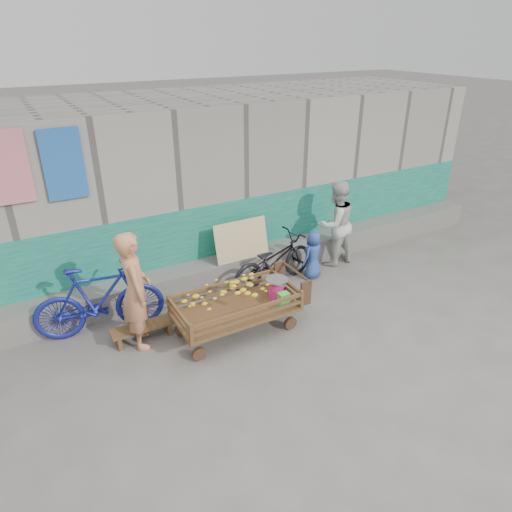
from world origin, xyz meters
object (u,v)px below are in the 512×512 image
bicycle_dark (273,261)px  banana_cart (234,300)px  child (313,255)px  vendor_man (135,290)px  bench (143,329)px  woman (335,224)px  bicycle_blue (99,300)px

bicycle_dark → banana_cart: bearing=118.7°
child → bicycle_dark: size_ratio=0.52×
child → vendor_man: bearing=-9.2°
child → bicycle_dark: bearing=-26.9°
bench → vendor_man: bearing=-123.9°
woman → bicycle_blue: 4.42m
vendor_man → bicycle_blue: 0.75m
child → bicycle_blue: bearing=-18.2°
banana_cart → bicycle_dark: (1.28, 0.99, -0.11)m
vendor_man → banana_cart: bearing=-101.7°
bicycle_dark → bench: bearing=91.6°
woman → bicycle_blue: woman is taller
child → banana_cart: bearing=6.6°
woman → bicycle_blue: (-4.41, -0.13, -0.26)m
bicycle_dark → child: bearing=-109.8°
banana_cart → child: size_ratio=2.19×
vendor_man → bicycle_dark: 2.65m
banana_cart → child: bearing=22.6°
bench → bicycle_dark: size_ratio=0.53×
bicycle_dark → bicycle_blue: bicycle_blue is taller
bench → bicycle_blue: 0.77m
vendor_man → bench: bearing=-26.1°
woman → bicycle_dark: woman is taller
vendor_man → woman: (4.00, 0.66, -0.05)m
banana_cart → woman: size_ratio=1.20×
vendor_man → woman: size_ratio=1.06×
vendor_man → woman: 4.05m
vendor_man → bicycle_dark: vendor_man is taller
bench → bicycle_dark: 2.57m
banana_cart → bench: banana_cart is taller
bench → child: child is taller
woman → bicycle_dark: (-1.44, -0.13, -0.37)m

